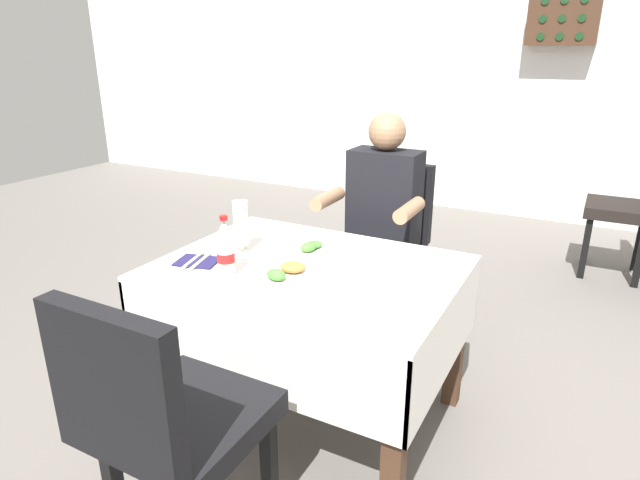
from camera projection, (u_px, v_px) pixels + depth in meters
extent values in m
plane|color=#66605B|center=(323.00, 436.00, 2.27)|extent=(11.00, 11.00, 0.00)
cube|color=white|center=(515.00, 55.00, 4.89)|extent=(11.00, 0.12, 3.00)
cube|color=white|center=(308.00, 268.00, 2.17)|extent=(1.20, 0.90, 0.02)
cube|color=white|center=(247.00, 356.00, 1.86)|extent=(1.20, 0.02, 0.32)
cube|color=white|center=(353.00, 269.00, 2.59)|extent=(1.20, 0.02, 0.32)
cube|color=white|center=(199.00, 279.00, 2.49)|extent=(0.02, 0.90, 0.32)
cube|color=white|center=(448.00, 340.00, 1.97)|extent=(0.02, 0.90, 0.32)
cube|color=#472D1E|center=(151.00, 356.00, 2.21)|extent=(0.07, 0.07, 0.70)
cube|color=#472D1E|center=(395.00, 441.00, 1.73)|extent=(0.07, 0.07, 0.70)
cube|color=#472D1E|center=(257.00, 287.00, 2.85)|extent=(0.07, 0.07, 0.70)
cube|color=#472D1E|center=(456.00, 335.00, 2.38)|extent=(0.07, 0.07, 0.70)
cube|color=black|center=(377.00, 259.00, 2.87)|extent=(0.44, 0.44, 0.08)
cube|color=black|center=(395.00, 201.00, 2.99)|extent=(0.42, 0.06, 0.44)
cube|color=black|center=(334.00, 309.00, 2.89)|extent=(0.04, 0.04, 0.45)
cube|color=black|center=(393.00, 323.00, 2.74)|extent=(0.04, 0.04, 0.45)
cube|color=black|center=(359.00, 286.00, 3.17)|extent=(0.04, 0.04, 0.45)
cube|color=black|center=(414.00, 297.00, 3.02)|extent=(0.04, 0.04, 0.45)
cube|color=black|center=(189.00, 419.00, 1.63)|extent=(0.44, 0.44, 0.08)
cube|color=black|center=(113.00, 390.00, 1.33)|extent=(0.42, 0.06, 0.44)
cube|color=black|center=(269.00, 470.00, 1.78)|extent=(0.04, 0.04, 0.45)
cube|color=black|center=(191.00, 438.00, 1.93)|extent=(0.04, 0.04, 0.45)
cylinder|color=#282D42|center=(349.00, 315.00, 2.82)|extent=(0.10, 0.10, 0.45)
cylinder|color=#282D42|center=(377.00, 322.00, 2.75)|extent=(0.10, 0.10, 0.45)
cube|color=#282D42|center=(376.00, 258.00, 2.82)|extent=(0.34, 0.36, 0.12)
cube|color=black|center=(384.00, 198.00, 2.78)|extent=(0.36, 0.20, 0.50)
sphere|color=#997051|center=(387.00, 131.00, 2.67)|extent=(0.19, 0.19, 0.19)
cylinder|color=#997051|center=(328.00, 199.00, 2.68)|extent=(0.07, 0.26, 0.07)
cylinder|color=#997051|center=(409.00, 210.00, 2.49)|extent=(0.07, 0.26, 0.07)
cube|color=white|center=(282.00, 277.00, 2.04)|extent=(0.24, 0.24, 0.01)
ellipsoid|color=#B77A38|center=(293.00, 267.00, 2.07)|extent=(0.12, 0.11, 0.04)
ellipsoid|color=#4C8E38|center=(276.00, 275.00, 2.00)|extent=(0.09, 0.07, 0.04)
cube|color=white|center=(312.00, 250.00, 2.32)|extent=(0.24, 0.24, 0.01)
ellipsoid|color=#4C8E38|center=(308.00, 247.00, 2.28)|extent=(0.08, 0.09, 0.04)
ellipsoid|color=#4C8E38|center=(314.00, 244.00, 2.33)|extent=(0.10, 0.10, 0.03)
cylinder|color=white|center=(242.00, 251.00, 2.32)|extent=(0.07, 0.07, 0.01)
cylinder|color=white|center=(242.00, 247.00, 2.32)|extent=(0.02, 0.02, 0.03)
cylinder|color=white|center=(241.00, 223.00, 2.28)|extent=(0.06, 0.06, 0.19)
cylinder|color=gold|center=(241.00, 232.00, 2.29)|extent=(0.06, 0.06, 0.11)
cylinder|color=silver|center=(226.00, 255.00, 2.05)|extent=(0.07, 0.07, 0.17)
cylinder|color=red|center=(226.00, 257.00, 2.05)|extent=(0.07, 0.07, 0.04)
cone|color=silver|center=(224.00, 227.00, 2.01)|extent=(0.06, 0.06, 0.05)
cylinder|color=red|center=(223.00, 218.00, 2.00)|extent=(0.03, 0.03, 0.02)
cube|color=#231E4C|center=(198.00, 261.00, 2.20)|extent=(0.20, 0.17, 0.01)
cube|color=silver|center=(194.00, 259.00, 2.20)|extent=(0.06, 0.19, 0.01)
cube|color=silver|center=(202.00, 260.00, 2.20)|extent=(0.06, 0.19, 0.01)
cube|color=black|center=(620.00, 209.00, 3.75)|extent=(0.44, 0.44, 0.08)
cube|color=black|center=(588.00, 234.00, 4.05)|extent=(0.04, 0.04, 0.45)
cube|color=black|center=(585.00, 248.00, 3.77)|extent=(0.04, 0.04, 0.45)
cube|color=black|center=(639.00, 241.00, 3.90)|extent=(0.04, 0.04, 0.45)
cube|color=black|center=(640.00, 256.00, 3.62)|extent=(0.04, 0.04, 0.45)
cube|color=#472D1E|center=(563.00, 19.00, 4.49)|extent=(0.56, 0.20, 0.42)
cylinder|color=#193D1E|center=(541.00, 37.00, 4.57)|extent=(0.06, 0.14, 0.06)
cylinder|color=#193D1E|center=(560.00, 37.00, 4.51)|extent=(0.06, 0.14, 0.06)
cylinder|color=#193D1E|center=(580.00, 36.00, 4.44)|extent=(0.06, 0.14, 0.06)
cylinder|color=#193D1E|center=(544.00, 19.00, 4.52)|extent=(0.06, 0.14, 0.06)
cylinder|color=#193D1E|center=(563.00, 19.00, 4.46)|extent=(0.06, 0.14, 0.06)
cylinder|color=#193D1E|center=(583.00, 18.00, 4.39)|extent=(0.06, 0.14, 0.06)
cylinder|color=#193D1E|center=(546.00, 1.00, 4.48)|extent=(0.06, 0.14, 0.06)
cylinder|color=#193D1E|center=(566.00, 1.00, 4.41)|extent=(0.06, 0.14, 0.06)
cylinder|color=#193D1E|center=(585.00, 0.00, 4.34)|extent=(0.06, 0.14, 0.06)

